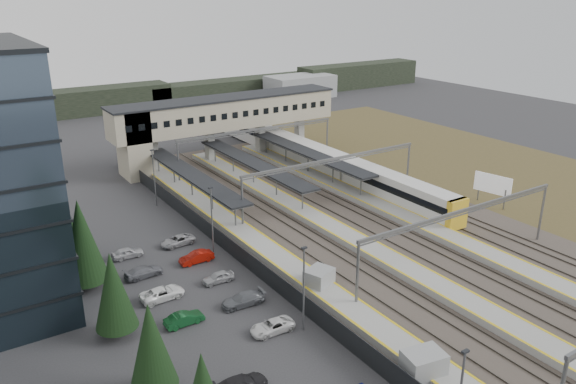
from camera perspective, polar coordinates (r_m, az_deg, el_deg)
ground at (r=60.79m, az=3.51°, el=-7.96°), size 220.00×220.00×0.00m
conifer_row at (r=46.78m, az=-15.98°, el=-11.21°), size 4.42×49.82×9.50m
car_park at (r=51.73m, az=-7.13°, el=-12.78°), size 10.45×44.26×1.25m
lampposts at (r=55.88m, az=-3.81°, el=-5.63°), size 0.50×53.25×8.07m
fence at (r=60.95m, az=-4.25°, el=-6.84°), size 0.08×90.00×2.00m
relay_cabin_near at (r=45.97m, az=13.57°, el=-16.91°), size 3.43×2.77×2.56m
relay_cabin_far at (r=56.34m, az=3.17°, el=-8.96°), size 3.24×2.98×2.43m
rail_corridor at (r=69.46m, az=7.28°, el=-4.10°), size 34.00×90.00×0.92m
canopies at (r=83.87m, az=-3.55°, el=2.95°), size 23.10×30.00×3.28m
footbridge at (r=96.08m, az=-7.72°, el=7.48°), size 40.40×6.40×11.20m
gantries at (r=67.66m, az=10.31°, el=0.27°), size 28.40×62.28×7.17m
train at (r=94.12m, az=2.22°, el=3.78°), size 3.07×64.17×3.87m
billboard at (r=82.27m, az=20.07°, el=0.66°), size 1.29×5.25×4.42m
scrub_east at (r=95.31m, az=23.93°, el=0.87°), size 34.00×120.00×0.06m
treeline_far at (r=148.57m, az=-10.53°, el=9.79°), size 170.00×19.00×7.00m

